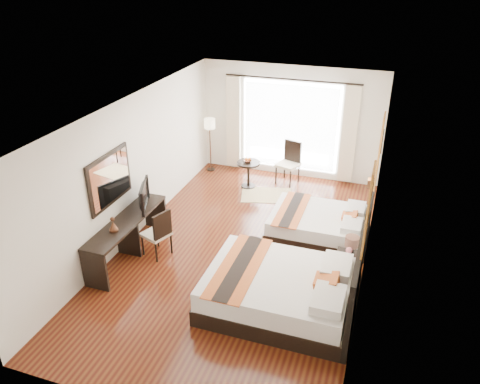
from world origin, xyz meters
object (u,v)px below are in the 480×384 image
(bed_near, at_px, (284,290))
(console_desk, at_px, (128,237))
(television, at_px, (141,195))
(vase, at_px, (348,257))
(fruit_bowl, at_px, (248,161))
(floor_lamp, at_px, (210,127))
(bed_far, at_px, (322,224))
(desk_chair, at_px, (158,241))
(window_chair, at_px, (288,171))
(nightstand, at_px, (347,269))
(table_lamp, at_px, (352,243))
(side_table, at_px, (248,175))

(bed_near, bearing_deg, console_desk, 170.54)
(bed_near, distance_m, television, 3.34)
(vase, height_order, console_desk, console_desk)
(fruit_bowl, bearing_deg, floor_lamp, 151.96)
(vase, bearing_deg, bed_far, 114.79)
(vase, relative_size, console_desk, 0.07)
(vase, height_order, floor_lamp, floor_lamp)
(desk_chair, distance_m, fruit_bowl, 3.41)
(desk_chair, relative_size, window_chair, 0.92)
(console_desk, xyz_separation_m, window_chair, (2.09, 4.05, -0.06))
(vase, height_order, television, television)
(nightstand, xyz_separation_m, window_chair, (-1.89, 3.55, 0.07))
(nightstand, bearing_deg, television, 179.24)
(vase, xyz_separation_m, window_chair, (-1.90, 3.67, -0.26))
(table_lamp, bearing_deg, fruit_bowl, 133.46)
(television, bearing_deg, desk_chair, -149.16)
(side_table, bearing_deg, console_desk, -109.44)
(desk_chair, bearing_deg, console_desk, 40.08)
(fruit_bowl, height_order, window_chair, window_chair)
(bed_far, distance_m, vase, 1.61)
(nightstand, height_order, fruit_bowl, fruit_bowl)
(fruit_bowl, bearing_deg, window_chair, 32.36)
(floor_lamp, xyz_separation_m, window_chair, (2.10, -0.10, -0.86))
(nightstand, xyz_separation_m, floor_lamp, (-3.99, 3.65, 0.93))
(bed_near, distance_m, window_chair, 4.68)
(bed_near, bearing_deg, floor_lamp, 123.84)
(bed_far, xyz_separation_m, fruit_bowl, (-2.11, 1.68, 0.39))
(floor_lamp, bearing_deg, bed_far, -34.97)
(bed_far, bearing_deg, desk_chair, -149.84)
(nightstand, relative_size, console_desk, 0.24)
(nightstand, relative_size, side_table, 0.81)
(floor_lamp, height_order, side_table, floor_lamp)
(bed_far, bearing_deg, side_table, 141.07)
(bed_near, height_order, console_desk, bed_near)
(bed_far, bearing_deg, window_chair, 118.90)
(bed_near, distance_m, vase, 1.27)
(nightstand, xyz_separation_m, side_table, (-2.75, 3.00, 0.07))
(bed_near, relative_size, bed_far, 1.22)
(bed_near, xyz_separation_m, vase, (0.87, 0.90, 0.23))
(vase, xyz_separation_m, console_desk, (-3.99, -0.38, -0.20))
(fruit_bowl, bearing_deg, console_desk, -109.20)
(nightstand, distance_m, floor_lamp, 5.49)
(table_lamp, xyz_separation_m, window_chair, (-1.92, 3.50, -0.44))
(bed_near, xyz_separation_m, nightstand, (0.86, 1.02, -0.09))
(table_lamp, height_order, desk_chair, desk_chair)
(desk_chair, xyz_separation_m, fruit_bowl, (0.71, 3.31, 0.38))
(bed_far, distance_m, table_lamp, 1.52)
(table_lamp, xyz_separation_m, console_desk, (-4.01, -0.55, -0.38))
(desk_chair, bearing_deg, floor_lamp, -61.85)
(table_lamp, relative_size, window_chair, 0.36)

